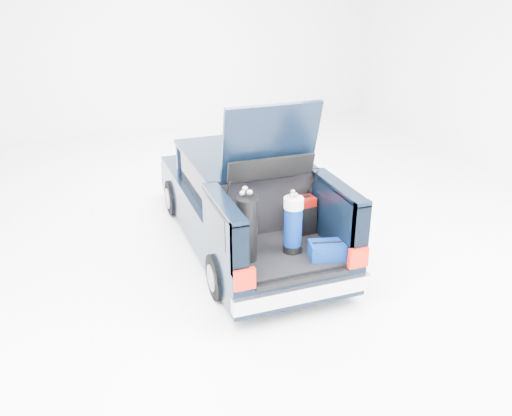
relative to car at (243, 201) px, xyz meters
name	(u,v)px	position (x,y,z in m)	size (l,w,h in m)	color
ground	(245,242)	(0.00, -0.11, -0.67)	(14.00, 14.00, 0.00)	white
car	(243,201)	(0.00, 0.00, 0.00)	(1.87, 4.65, 2.47)	black
red_suitcase	(302,216)	(0.46, -1.19, 0.19)	(0.36, 0.25, 0.56)	#6D0703
black_golf_bag	(247,229)	(-0.50, -1.65, 0.37)	(0.29, 0.35, 0.98)	black
blue_golf_bag	(293,224)	(0.13, -1.62, 0.31)	(0.34, 0.34, 0.85)	black
blue_duffel	(327,250)	(0.48, -1.93, 0.03)	(0.50, 0.38, 0.23)	navy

